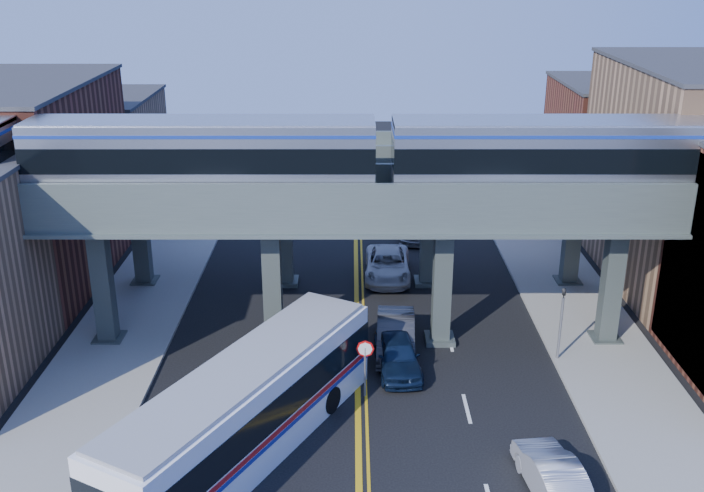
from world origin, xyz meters
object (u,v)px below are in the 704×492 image
Objects in this scene: transit_train at (202,154)px; transit_bus at (246,410)px; car_lane_d at (416,227)px; car_lane_a at (398,354)px; car_lane_b at (396,335)px; car_lane_c at (387,265)px; car_parked_curb at (553,475)px; traffic_signal at (561,316)px; stop_sign at (365,359)px.

transit_bus is at bearing -73.18° from transit_train.
transit_train is at bearing -118.43° from car_lane_d.
car_lane_b reaches higher than car_lane_a.
car_lane_c is 19.90m from car_parked_curb.
transit_train is 11.57× the size of traffic_signal.
transit_train reaches higher than traffic_signal.
transit_train is 17.64m from traffic_signal.
car_lane_d is (-5.20, 16.74, -1.59)m from traffic_signal.
traffic_signal is 7.61m from car_lane_b.
car_lane_d is at bearing 79.39° from stop_sign.
transit_train is 9.63× the size of car_lane_d.
stop_sign reaches higher than car_parked_curb.
traffic_signal is 9.82m from car_parked_curb.
traffic_signal is at bearing 18.63° from stop_sign.
stop_sign is 0.48× the size of car_lane_c.
transit_bus is 25.07m from car_lane_d.
transit_train is 3.51× the size of transit_bus.
stop_sign reaches higher than car_lane_a.
transit_train reaches higher than car_lane_a.
car_lane_b is at bearing 172.18° from traffic_signal.
car_lane_c is (-0.01, 8.91, -0.06)m from car_lane_b.
transit_train is 11.95m from transit_bus.
car_lane_a is (8.68, -2.77, -8.49)m from transit_train.
transit_train is 10.33× the size of car_lane_a.
car_lane_b reaches higher than car_parked_curb.
stop_sign is 20.11m from car_lane_d.
car_lane_b is 11.47m from car_parked_curb.
stop_sign is at bearing -34.86° from transit_train.
car_parked_curb is at bearing -73.84° from car_lane_c.
car_lane_a is 0.93× the size of car_lane_d.
car_parked_curb is at bearing -76.11° from car_lane_d.
traffic_signal is at bearing -64.75° from car_lane_d.
car_lane_b is 1.02× the size of car_lane_d.
car_parked_curb reaches higher than car_lane_d.
car_lane_a is (5.98, 6.17, -1.04)m from transit_bus.
traffic_signal reaches higher than car_lane_d.
car_lane_d is (3.70, 19.74, -1.04)m from stop_sign.
car_lane_b is (1.51, 4.02, -0.93)m from stop_sign.
transit_train is 8.61× the size of car_lane_c.
car_parked_curb is at bearing -61.88° from car_lane_b.
car_parked_curb is at bearing -104.99° from traffic_signal.
car_parked_curb is (4.89, -10.38, -0.09)m from car_lane_b.
car_lane_a is at bearing -67.87° from car_parked_curb.
stop_sign is 0.57× the size of car_lane_a.
car_lane_a is at bearing -89.17° from car_lane_d.
car_lane_a is 0.91× the size of car_lane_b.
car_lane_a is 0.83× the size of car_lane_c.
car_lane_a is 17.65m from car_lane_d.
car_lane_d is at bearing 84.97° from car_lane_b.
car_lane_b is at bearing -8.24° from transit_bus.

